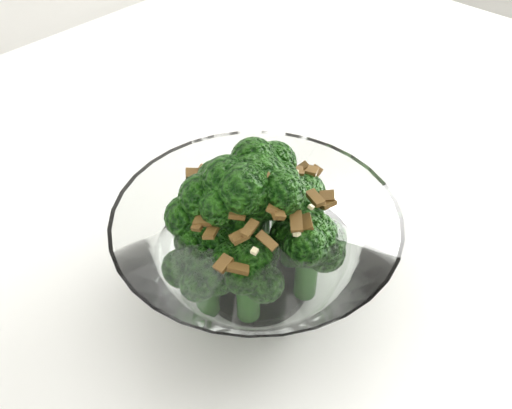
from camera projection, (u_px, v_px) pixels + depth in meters
table at (195, 235)px, 0.62m from camera, size 1.37×1.10×0.75m
broccoli_dish at (255, 243)px, 0.44m from camera, size 0.22×0.22×0.13m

